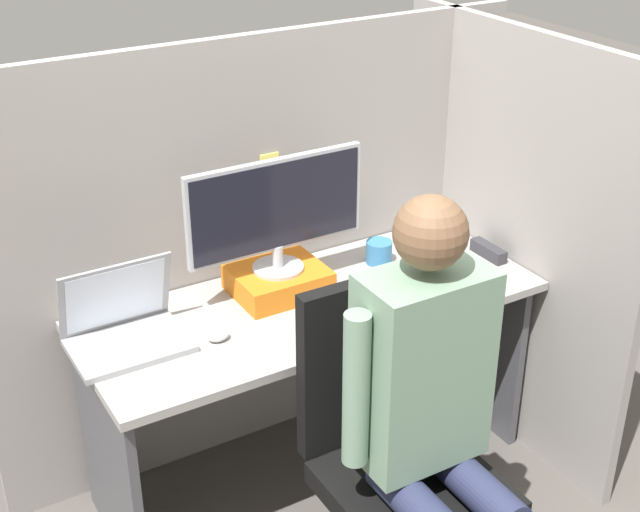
% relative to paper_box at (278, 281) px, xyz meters
% --- Properties ---
extents(cubicle_panel_back, '(2.03, 0.05, 1.54)m').
position_rel_paper_box_xyz_m(cubicle_panel_back, '(0.06, 0.22, 0.01)').
color(cubicle_panel_back, gray).
rests_on(cubicle_panel_back, ground).
extents(cubicle_panel_right, '(0.04, 1.23, 1.54)m').
position_rel_paper_box_xyz_m(cubicle_panel_right, '(0.85, -0.17, 0.01)').
color(cubicle_panel_right, gray).
rests_on(cubicle_panel_right, ground).
extents(desk, '(1.53, 0.61, 0.72)m').
position_rel_paper_box_xyz_m(desk, '(0.06, -0.11, -0.21)').
color(desk, '#9E9993').
rests_on(desk, ground).
extents(paper_box, '(0.30, 0.25, 0.09)m').
position_rel_paper_box_xyz_m(paper_box, '(0.00, 0.00, 0.00)').
color(paper_box, orange).
rests_on(paper_box, desk).
extents(monitor, '(0.62, 0.17, 0.39)m').
position_rel_paper_box_xyz_m(monitor, '(0.00, 0.00, 0.26)').
color(monitor, '#B2B2B7').
rests_on(monitor, paper_box).
extents(laptop, '(0.35, 0.26, 0.26)m').
position_rel_paper_box_xyz_m(laptop, '(-0.55, -0.05, 0.01)').
color(laptop, '#99999E').
rests_on(laptop, desk).
extents(mouse, '(0.07, 0.05, 0.04)m').
position_rel_paper_box_xyz_m(mouse, '(-0.30, -0.17, -0.02)').
color(mouse, silver).
rests_on(mouse, desk).
extents(stapler, '(0.04, 0.16, 0.05)m').
position_rel_paper_box_xyz_m(stapler, '(0.78, -0.16, -0.02)').
color(stapler, '#2D2D33').
rests_on(stapler, desk).
extents(carrot_toy, '(0.04, 0.13, 0.04)m').
position_rel_paper_box_xyz_m(carrot_toy, '(0.29, -0.34, -0.02)').
color(carrot_toy, orange).
rests_on(carrot_toy, desk).
extents(office_chair, '(0.52, 0.56, 1.01)m').
position_rel_paper_box_xyz_m(office_chair, '(0.01, -0.68, -0.24)').
color(office_chair, black).
rests_on(office_chair, ground).
extents(person, '(0.48, 0.46, 1.35)m').
position_rel_paper_box_xyz_m(person, '(0.01, -0.84, 0.02)').
color(person, '#282D4C').
rests_on(person, ground).
extents(coffee_mug, '(0.09, 0.09, 0.08)m').
position_rel_paper_box_xyz_m(coffee_mug, '(0.41, 0.01, -0.00)').
color(coffee_mug, teal).
rests_on(coffee_mug, desk).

